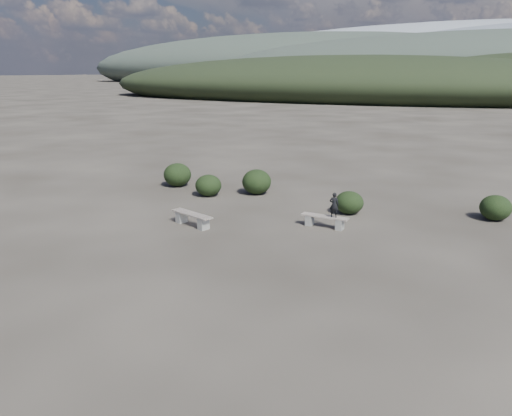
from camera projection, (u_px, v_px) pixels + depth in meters
The scene contains 10 objects.
ground at pixel (185, 271), 14.34m from camera, with size 1200.00×1200.00×0.00m, color #2A2621.
bench_left at pixel (192, 218), 18.49m from camera, with size 1.96×0.94×0.48m.
bench_right at pixel (325, 220), 18.32m from camera, with size 1.76×0.39×0.44m.
seated_person at pixel (334, 205), 18.00m from camera, with size 0.34×0.22×0.92m, color black.
shrub_a at pixel (208, 185), 22.89m from camera, with size 1.21×1.21×0.99m, color black.
shrub_b at pixel (257, 182), 23.23m from camera, with size 1.36×1.36×1.16m, color black.
shrub_c at pixel (349, 203), 20.04m from camera, with size 1.15×1.15×0.92m, color black.
shrub_e at pixel (496, 208), 19.17m from camera, with size 1.17×1.17×0.98m, color black.
shrub_f at pixel (177, 175), 24.83m from camera, with size 1.37×1.37×1.16m, color black.
mountain_ridges at pixel (492, 62), 306.14m from camera, with size 500.00×400.00×56.00m.
Camera 1 is at (7.88, -10.96, 5.56)m, focal length 35.00 mm.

